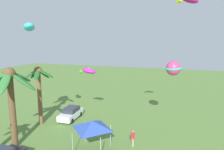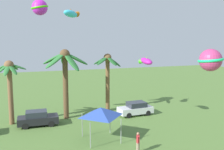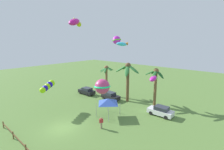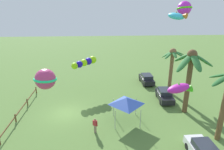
{
  "view_description": "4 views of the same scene",
  "coord_description": "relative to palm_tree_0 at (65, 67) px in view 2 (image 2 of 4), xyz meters",
  "views": [
    {
      "loc": [
        -13.37,
        -0.2,
        9.85
      ],
      "look_at": [
        3.11,
        5.2,
        6.88
      ],
      "focal_mm": 32.15,
      "sensor_mm": 36.0,
      "label": 1
    },
    {
      "loc": [
        -4.32,
        -12.85,
        8.33
      ],
      "look_at": [
        2.86,
        6.16,
        5.63
      ],
      "focal_mm": 40.42,
      "sensor_mm": 36.0,
      "label": 2
    },
    {
      "loc": [
        18.18,
        -10.53,
        11.37
      ],
      "look_at": [
        2.79,
        6.8,
        6.62
      ],
      "focal_mm": 26.14,
      "sensor_mm": 36.0,
      "label": 3
    },
    {
      "loc": [
        20.72,
        4.04,
        12.1
      ],
      "look_at": [
        1.62,
        5.21,
        5.25
      ],
      "focal_mm": 31.85,
      "sensor_mm": 36.0,
      "label": 4
    }
  ],
  "objects": [
    {
      "name": "palm_tree_0",
      "position": [
        0.0,
        0.0,
        0.0
      ],
      "size": [
        4.96,
        4.67,
        7.54
      ],
      "color": "brown",
      "rests_on": "ground"
    },
    {
      "name": "palm_tree_1",
      "position": [
        5.2,
        1.0,
        -0.63
      ],
      "size": [
        3.43,
        3.51,
        6.94
      ],
      "color": "brown",
      "rests_on": "ground"
    },
    {
      "name": "palm_tree_2",
      "position": [
        -5.53,
        -0.06,
        -0.93
      ],
      "size": [
        3.22,
        3.14,
        6.49
      ],
      "color": "brown",
      "rests_on": "ground"
    },
    {
      "name": "parked_car_1",
      "position": [
        -3.09,
        -1.51,
        -4.85
      ],
      "size": [
        3.99,
        1.92,
        1.51
      ],
      "color": "black",
      "rests_on": "ground"
    },
    {
      "name": "parked_car_2",
      "position": [
        7.65,
        -1.63,
        -4.85
      ],
      "size": [
        3.95,
        1.83,
        1.51
      ],
      "color": "silver",
      "rests_on": "ground"
    },
    {
      "name": "spectator_0",
      "position": [
        3.48,
        -10.57,
        -4.79
      ],
      "size": [
        0.39,
        0.49,
        1.59
      ],
      "color": "gray",
      "rests_on": "ground"
    },
    {
      "name": "festival_tent",
      "position": [
        1.65,
        -7.26,
        -3.13
      ],
      "size": [
        2.86,
        2.86,
        2.85
      ],
      "color": "#9E9EA3",
      "rests_on": "ground"
    },
    {
      "name": "kite_ball_0",
      "position": [
        -2.42,
        -0.48,
        6.07
      ],
      "size": [
        2.02,
        2.02,
        1.54
      ],
      "color": "#CB27CC"
    },
    {
      "name": "kite_fish_1",
      "position": [
        7.45,
        -4.23,
        0.76
      ],
      "size": [
        1.06,
        2.03,
        0.91
      ],
      "color": "#BF23A8"
    },
    {
      "name": "kite_fish_3",
      "position": [
        0.35,
        -2.26,
        5.4
      ],
      "size": [
        2.02,
        1.87,
        0.89
      ],
      "color": "#3AC5F0"
    },
    {
      "name": "kite_ball_5",
      "position": [
        7.01,
        -13.82,
        1.54
      ],
      "size": [
        2.26,
        2.25,
        1.46
      ],
      "color": "#BE3771"
    }
  ]
}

